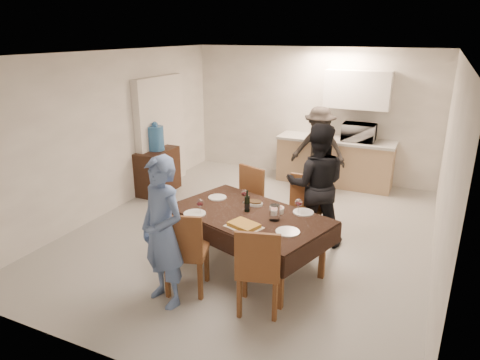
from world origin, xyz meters
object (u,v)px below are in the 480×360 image
(water_jug, at_px, (156,138))
(savoury_tart, at_px, (244,225))
(wine_bottle, at_px, (247,201))
(console, at_px, (158,171))
(microwave, at_px, (359,132))
(dining_table, at_px, (249,216))
(water_pitcher, at_px, (275,213))
(person_far, at_px, (316,185))
(person_near, at_px, (163,233))
(person_kitchen, at_px, (319,149))

(water_jug, relative_size, savoury_tart, 1.14)
(wine_bottle, bearing_deg, water_jug, 145.97)
(console, xyz_separation_m, water_jug, (0.00, 0.00, 0.63))
(microwave, bearing_deg, dining_table, 79.80)
(wine_bottle, relative_size, microwave, 0.46)
(wine_bottle, bearing_deg, water_pitcher, -14.04)
(wine_bottle, relative_size, savoury_tart, 0.72)
(wine_bottle, height_order, savoury_tart, wine_bottle)
(water_pitcher, bearing_deg, microwave, 85.26)
(person_far, bearing_deg, water_jug, -30.19)
(dining_table, xyz_separation_m, microwave, (0.66, 3.65, 0.36))
(microwave, height_order, person_near, person_near)
(microwave, bearing_deg, person_near, 75.60)
(person_near, bearing_deg, person_far, 81.45)
(water_jug, height_order, wine_bottle, water_jug)
(wine_bottle, relative_size, water_pitcher, 1.48)
(water_pitcher, height_order, savoury_tart, water_pitcher)
(person_far, bearing_deg, person_kitchen, -93.09)
(console, bearing_deg, person_near, -53.72)
(person_far, bearing_deg, water_pitcher, 62.74)
(console, height_order, water_pitcher, water_pitcher)
(water_jug, distance_m, person_kitchen, 3.02)
(console, distance_m, microwave, 3.84)
(wine_bottle, distance_m, savoury_tart, 0.47)
(console, bearing_deg, savoury_tart, -38.49)
(console, bearing_deg, person_kitchen, 27.73)
(dining_table, height_order, water_pitcher, water_pitcher)
(water_jug, xyz_separation_m, person_far, (3.19, -0.75, -0.17))
(water_jug, relative_size, person_near, 0.26)
(console, relative_size, wine_bottle, 3.16)
(person_near, bearing_deg, savoury_tart, 64.96)
(person_kitchen, bearing_deg, water_pitcher, -84.19)
(person_far, bearing_deg, microwave, -109.30)
(water_jug, relative_size, person_kitchen, 0.28)
(console, xyz_separation_m, person_kitchen, (2.66, 1.40, 0.39))
(wine_bottle, xyz_separation_m, savoury_tart, (0.15, -0.43, -0.12))
(person_near, height_order, person_kitchen, person_near)
(dining_table, distance_m, person_near, 1.19)
(dining_table, bearing_deg, console, 163.59)
(water_pitcher, distance_m, person_far, 1.12)
(wine_bottle, distance_m, water_pitcher, 0.41)
(dining_table, relative_size, savoury_tart, 5.58)
(microwave, bearing_deg, person_far, 87.65)
(savoury_tart, xyz_separation_m, microwave, (0.56, 4.03, 0.30))
(console, height_order, person_kitchen, person_kitchen)
(water_pitcher, relative_size, person_near, 0.11)
(savoury_tart, xyz_separation_m, person_far, (0.45, 1.43, 0.09))
(microwave, bearing_deg, person_kitchen, 35.22)
(wine_bottle, height_order, person_kitchen, person_kitchen)
(water_jug, distance_m, person_near, 3.54)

